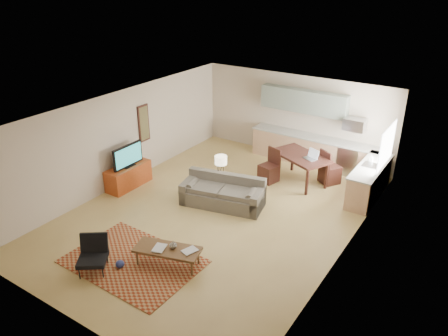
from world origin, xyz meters
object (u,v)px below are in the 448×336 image
Objects in this scene: sofa at (222,192)px; tv_credenza at (128,176)px; coffee_table at (168,257)px; console_table at (221,185)px; dining_table at (299,168)px; armchair at (92,256)px.

tv_credenza is (-2.84, -0.56, -0.07)m from sofa.
console_table is (-0.76, 3.15, 0.13)m from coffee_table.
console_table is at bearing 115.56° from sofa.
tv_credenza is 0.82× the size of dining_table.
sofa is at bearing 82.49° from coffee_table.
coffee_table is at bearing -89.19° from console_table.
sofa reaches higher than coffee_table.
coffee_table is (0.45, -2.76, -0.18)m from sofa.
dining_table reaches higher than console_table.
coffee_table is at bearing -33.82° from tv_credenza.
dining_table reaches higher than tv_credenza.
console_table is 2.43m from dining_table.
dining_table is (0.66, 5.13, 0.21)m from coffee_table.
sofa is 2.90m from tv_credenza.
tv_credenza is at bearing -118.74° from dining_table.
sofa is 0.50m from console_table.
dining_table is at bearing 65.93° from coffee_table.
sofa is at bearing -64.36° from console_table.
tv_credenza is 2.05× the size of console_table.
armchair is at bearing -113.21° from sofa.
armchair is 0.54× the size of tv_credenza.
sofa reaches higher than console_table.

